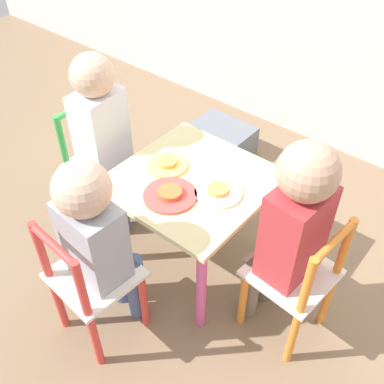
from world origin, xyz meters
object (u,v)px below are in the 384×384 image
Objects in this scene: chair_orange at (296,280)px; child_right at (291,224)px; child_left at (104,128)px; plate_left at (167,164)px; kids_table at (192,192)px; chair_red at (91,283)px; plate_right at (218,191)px; chair_green at (100,165)px; child_front at (97,235)px; storage_bin at (222,139)px; plate_front at (170,195)px.

child_right is (-0.06, 0.01, 0.23)m from chair_orange.
child_left is 0.31m from plate_left.
kids_table is 0.68× the size of child_left.
chair_orange and chair_red have the same top height.
child_left is 0.55m from plate_right.
chair_green reaches higher than plate_left.
child_front is 1.21m from storage_bin.
plate_front is at bearing -91.35° from chair_red.
chair_green is 0.63m from chair_red.
child_right reaches higher than chair_red.
kids_table is 0.67× the size of child_right.
child_left reaches higher than chair_red.
plate_front is at bearing -73.93° from child_right.
child_right is (0.43, -0.04, 0.14)m from kids_table.
plate_front is (0.04, 0.37, 0.16)m from chair_red.
chair_green is at bearing -84.64° from child_right.
child_left reaches higher than chair_green.
kids_table is 0.45m from child_left.
chair_orange reaches higher than plate_left.
chair_red is at bearing -139.56° from chair_green.
plate_right is at bearing -105.48° from child_front.
chair_green is 1.00× the size of chair_orange.
chair_orange reaches higher than plate_front.
plate_left is (0.37, 0.04, 0.16)m from chair_green.
child_left reaches higher than chair_orange.
plate_left is at bearing -71.69° from storage_bin.
plate_left is at bearing -88.03° from child_left.
child_right reaches higher than child_left.
chair_orange is 0.68× the size of child_left.
plate_front is 0.60× the size of storage_bin.
kids_table is 0.81m from storage_bin.
child_right is 0.44m from plate_front.
kids_table is at bearing -90.00° from chair_red.
child_left is at bearing -85.30° from chair_orange.
child_front is (0.46, -0.38, 0.19)m from chair_green.
child_front is at bearing -78.02° from plate_left.
chair_orange is 3.50× the size of plate_left.
storage_bin is at bearing 117.00° from kids_table.
plate_right is (0.12, 0.00, 0.07)m from kids_table.
child_right reaches higher than plate_front.
storage_bin is at bearing -127.74° from child_right.
plate_right is (0.24, -0.00, 0.00)m from plate_left.
plate_left is 0.91× the size of plate_right.
child_front is at bearing -44.68° from child_right.
chair_green is at bearing 170.85° from plate_front.
child_right reaches higher than chair_orange.
chair_green is at bearing -174.99° from kids_table.
kids_table is 0.73× the size of child_front.
child_front reaches higher than plate_left.
storage_bin is (-0.35, 0.80, -0.35)m from plate_front.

